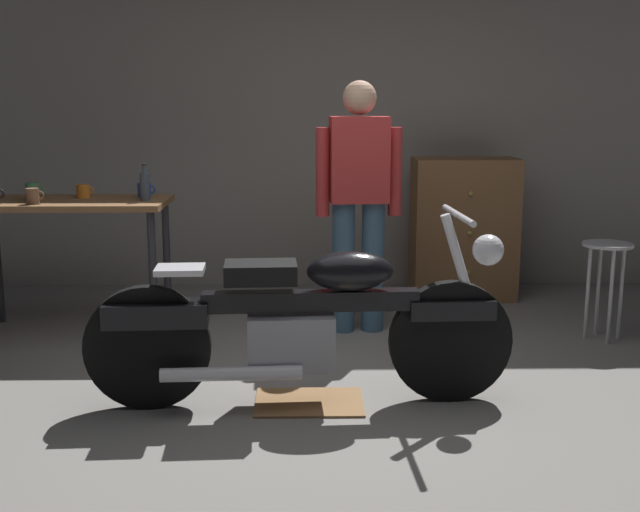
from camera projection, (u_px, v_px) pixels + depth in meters
name	position (u px, v px, depth m)	size (l,w,h in m)	color
ground_plane	(331.00, 406.00, 4.12)	(12.00, 12.00, 0.00)	gray
back_wall	(321.00, 99.00, 6.56)	(8.00, 0.12, 3.10)	gray
workbench	(69.00, 217.00, 5.27)	(1.30, 0.64, 0.90)	brown
motorcycle	(304.00, 320.00, 4.07)	(2.19, 0.60, 1.00)	black
person_standing	(359.00, 195.00, 5.29)	(0.57, 0.24, 1.67)	#40617A
shop_stool	(606.00, 265.00, 5.18)	(0.32, 0.32, 0.64)	#B2B2B7
wooden_dresser	(463.00, 228.00, 6.29)	(0.80, 0.47, 1.10)	brown
drip_tray	(309.00, 402.00, 4.15)	(0.56, 0.40, 0.01)	olive
mug_brown_stoneware	(33.00, 196.00, 5.05)	(0.12, 0.08, 0.10)	brown
mug_blue_enamel	(145.00, 190.00, 5.37)	(0.12, 0.09, 0.10)	#2D51AD
mug_green_speckled	(33.00, 192.00, 5.22)	(0.12, 0.09, 0.11)	#3D7F4C
mug_orange_travel	(83.00, 191.00, 5.34)	(0.12, 0.09, 0.09)	orange
bottle	(145.00, 186.00, 5.19)	(0.06, 0.06, 0.24)	#3F4C59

